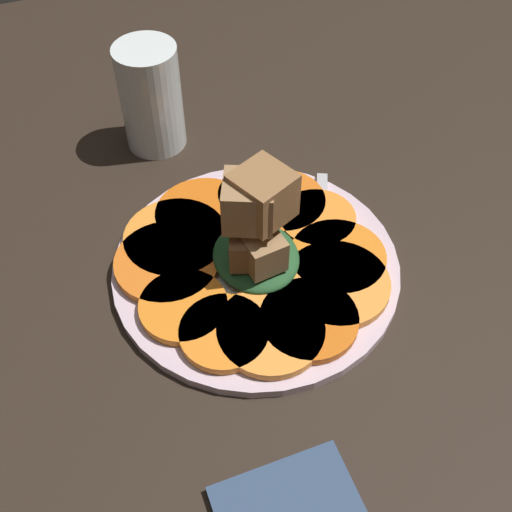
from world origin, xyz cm
name	(u,v)px	position (x,y,z in cm)	size (l,w,h in cm)	color
table_slab	(256,276)	(0.00, 0.00, 1.00)	(120.00, 120.00, 2.00)	black
plate	(256,267)	(0.00, 0.00, 2.52)	(27.25, 27.25, 1.05)	silver
carrot_slice_0	(309,319)	(-7.96, -1.93, 3.50)	(8.75, 8.75, 0.81)	#D56013
carrot_slice_1	(337,284)	(-5.24, -5.91, 3.50)	(9.84, 9.84, 0.81)	orange
carrot_slice_2	(338,257)	(-2.42, -7.37, 3.50)	(9.16, 9.16, 0.81)	orange
carrot_slice_3	(317,219)	(2.84, -7.62, 3.50)	(7.68, 7.68, 0.81)	orange
carrot_slice_4	(282,202)	(6.32, -5.24, 3.50)	(8.87, 8.87, 0.81)	orange
carrot_slice_5	(255,196)	(8.09, -2.96, 3.50)	(7.66, 7.66, 0.81)	orange
carrot_slice_6	(204,214)	(7.46, 2.77, 3.50)	(9.77, 9.77, 0.81)	#D56013
carrot_slice_7	(176,238)	(5.40, 6.31, 3.50)	(10.09, 10.09, 0.81)	orange
carrot_slice_8	(167,262)	(2.71, 7.93, 3.50)	(9.95, 9.95, 0.81)	orange
carrot_slice_9	(183,306)	(-2.70, 7.95, 3.50)	(7.95, 7.95, 0.81)	orange
carrot_slice_10	(224,332)	(-6.62, 5.45, 3.50)	(7.85, 7.85, 0.81)	orange
carrot_slice_11	(271,330)	(-7.80, 1.60, 3.50)	(9.46, 9.46, 0.81)	orange
center_pile	(257,231)	(-0.35, 0.07, 8.02)	(8.91, 8.02, 11.00)	#235128
fork	(321,238)	(0.51, -7.02, 3.30)	(16.34, 8.84, 0.40)	#B2B2B7
water_glass	(151,98)	(21.90, 3.85, 8.01)	(6.73, 6.73, 12.02)	silver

